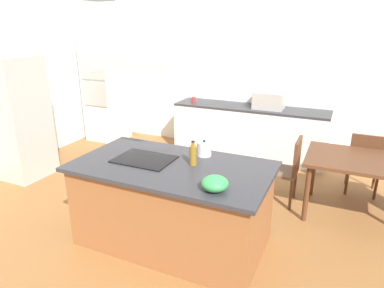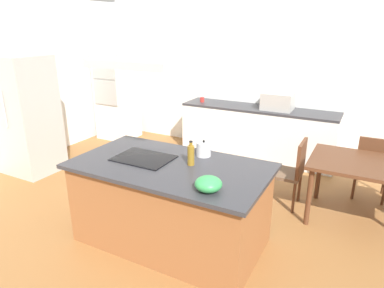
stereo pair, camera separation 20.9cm
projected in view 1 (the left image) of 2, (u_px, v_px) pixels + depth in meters
name	position (u px, v px, depth m)	size (l,w,h in m)	color
ground	(220.00, 185.00, 4.99)	(16.00, 16.00, 0.00)	#936033
wall_back	(256.00, 78.00, 6.05)	(7.20, 0.10, 2.70)	white
wall_left	(12.00, 83.00, 5.47)	(0.10, 8.80, 2.70)	white
kitchen_island	(173.00, 204.00, 3.55)	(2.00, 1.11, 0.90)	#995B33
cooktop	(144.00, 159.00, 3.53)	(0.60, 0.44, 0.01)	black
tea_kettle	(204.00, 149.00, 3.62)	(0.21, 0.16, 0.18)	silver
olive_oil_bottle	(193.00, 155.00, 3.37)	(0.07, 0.07, 0.25)	olive
mixing_bowl	(215.00, 183.00, 2.85)	(0.24, 0.24, 0.13)	#33934C
back_counter	(249.00, 131.00, 6.02)	(2.67, 0.62, 0.90)	white
countertop_microwave	(269.00, 100.00, 5.70)	(0.50, 0.38, 0.28)	#B2AFAA
coffee_mug_red	(194.00, 100.00, 6.24)	(0.08, 0.08, 0.09)	red
wall_oven_stack	(105.00, 86.00, 6.75)	(0.70, 0.66, 2.20)	white
refrigerator	(16.00, 118.00, 5.09)	(0.80, 0.73, 1.82)	#B2AFAA
dining_table	(369.00, 167.00, 3.95)	(1.40, 0.90, 0.75)	#59331E
chair_at_left_end	(288.00, 167.00, 4.36)	(0.42, 0.42, 0.89)	brown
chair_facing_back_wall	(365.00, 160.00, 4.57)	(0.42, 0.42, 0.89)	brown
range_hood	(138.00, 40.00, 3.14)	(0.90, 0.55, 0.78)	#ADADB2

